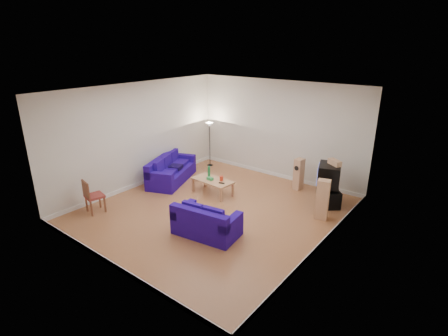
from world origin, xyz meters
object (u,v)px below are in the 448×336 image
Objects in this scene: tv_stand at (329,197)px; sofa_three_seat at (170,172)px; television at (329,175)px; sofa_loveseat at (206,224)px; coffee_table at (213,181)px.

sofa_three_seat is at bearing -114.01° from tv_stand.
television is at bearing -108.44° from tv_stand.
sofa_loveseat is 3.74m from television.
tv_stand is at bearing 84.90° from sofa_three_seat.
coffee_table is 1.64× the size of tv_stand.
tv_stand is 0.86× the size of television.
television is (1.58, 3.33, 0.59)m from sofa_loveseat.
coffee_table is at bearing -105.86° from tv_stand.
sofa_loveseat is 1.26× the size of coffee_table.
tv_stand is (1.64, 3.36, -0.05)m from sofa_loveseat.
television is at bearing 56.51° from sofa_loveseat.
sofa_three_seat is 1.76m from coffee_table.
television is (-0.06, -0.02, 0.64)m from tv_stand.
sofa_loveseat is at bearing -67.08° from tv_stand.
coffee_table is at bearing 69.24° from sofa_three_seat.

